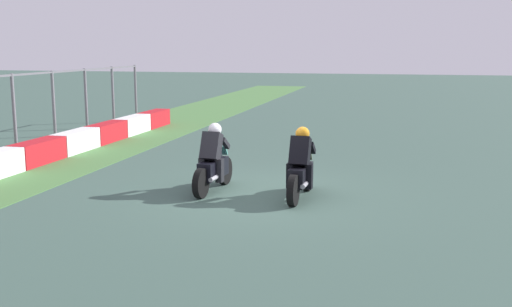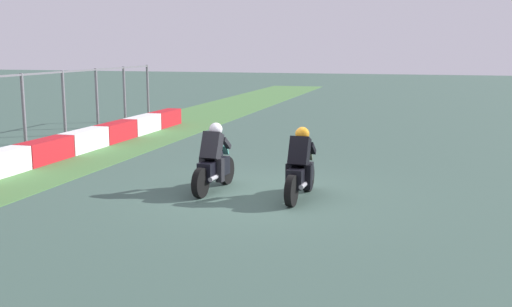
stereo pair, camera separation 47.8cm
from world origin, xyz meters
name	(u,v)px [view 1 (the left image)]	position (x,y,z in m)	size (l,w,h in m)	color
ground_plane	(259,195)	(0.00, 0.00, 0.00)	(120.00, 120.00, 0.00)	#3B564B
rider_lane_a	(301,169)	(-0.05, -0.93, 0.62)	(2.04, 0.55, 1.51)	black
rider_lane_b	(213,163)	(0.13, 1.07, 0.62)	(2.04, 0.55, 1.51)	black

